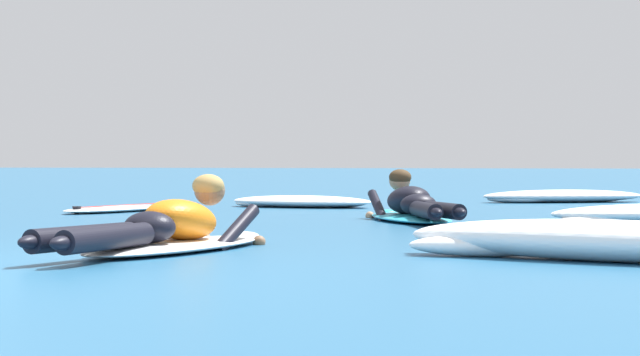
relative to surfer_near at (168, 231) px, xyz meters
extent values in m
plane|color=#235B84|center=(-1.08, 8.08, -0.14)|extent=(120.00, 120.00, 0.00)
ellipsoid|color=white|center=(0.03, 0.12, -0.10)|extent=(1.01, 2.12, 0.07)
ellipsoid|color=white|center=(0.23, 1.06, -0.09)|extent=(0.25, 0.24, 0.06)
ellipsoid|color=orange|center=(0.04, 0.16, 0.06)|extent=(0.53, 0.74, 0.35)
ellipsoid|color=black|center=(-0.05, -0.22, 0.03)|extent=(0.39, 0.35, 0.20)
cylinder|color=black|center=(-0.26, -0.80, 0.00)|extent=(0.39, 0.93, 0.14)
ellipsoid|color=black|center=(-0.38, -1.25, 0.00)|extent=(0.14, 0.24, 0.08)
cylinder|color=black|center=(-0.10, -0.84, 0.00)|extent=(0.28, 0.94, 0.14)
ellipsoid|color=black|center=(-0.18, -1.30, 0.00)|extent=(0.14, 0.24, 0.08)
cylinder|color=black|center=(-0.10, 0.57, -0.02)|extent=(0.21, 0.58, 0.33)
sphere|color=#8C6647|center=(-0.02, 0.94, -0.12)|extent=(0.09, 0.09, 0.09)
cylinder|color=black|center=(0.33, 0.46, -0.02)|extent=(0.21, 0.58, 0.33)
sphere|color=#8C6647|center=(0.40, 0.81, -0.12)|extent=(0.09, 0.09, 0.09)
sphere|color=#8C6647|center=(0.12, 0.55, 0.25)|extent=(0.21, 0.21, 0.21)
ellipsoid|color=#AD894C|center=(0.12, 0.53, 0.28)|extent=(0.26, 0.24, 0.16)
ellipsoid|color=#2DB2D1|center=(1.01, 4.34, -0.10)|extent=(1.29, 2.12, 0.07)
ellipsoid|color=#2DB2D1|center=(0.66, 5.24, -0.09)|extent=(0.27, 0.26, 0.06)
ellipsoid|color=black|center=(0.99, 4.39, 0.06)|extent=(0.60, 0.73, 0.34)
ellipsoid|color=black|center=(1.12, 4.04, 0.03)|extent=(0.42, 0.38, 0.20)
cylinder|color=black|center=(1.25, 3.48, 0.00)|extent=(0.39, 0.84, 0.14)
ellipsoid|color=black|center=(1.38, 3.08, 0.00)|extent=(0.17, 0.24, 0.08)
cylinder|color=black|center=(1.40, 3.54, 0.00)|extent=(0.48, 0.82, 0.14)
ellipsoid|color=black|center=(1.58, 3.16, 0.00)|extent=(0.17, 0.24, 0.08)
cylinder|color=black|center=(0.66, 4.63, -0.02)|extent=(0.30, 0.58, 0.34)
sphere|color=tan|center=(0.52, 4.99, -0.12)|extent=(0.09, 0.09, 0.09)
cylinder|color=black|center=(1.08, 4.77, -0.02)|extent=(0.30, 0.58, 0.34)
sphere|color=tan|center=(0.95, 5.11, -0.12)|extent=(0.09, 0.09, 0.09)
sphere|color=tan|center=(0.86, 4.73, 0.25)|extent=(0.21, 0.21, 0.21)
ellipsoid|color=#47331E|center=(0.86, 4.71, 0.28)|extent=(0.28, 0.27, 0.16)
ellipsoid|color=white|center=(-2.48, 5.91, -0.10)|extent=(1.00, 1.89, 0.07)
cube|color=red|center=(-2.48, 5.91, -0.06)|extent=(0.44, 1.49, 0.01)
cone|color=black|center=(-2.68, 5.21, -0.13)|extent=(0.12, 0.12, 0.16)
ellipsoid|color=white|center=(-0.74, 7.62, -0.07)|extent=(1.95, 1.23, 0.14)
ellipsoid|color=white|center=(-0.27, 7.64, -0.09)|extent=(0.68, 0.47, 0.10)
ellipsoid|color=white|center=(-1.28, 7.66, -0.10)|extent=(0.77, 0.65, 0.08)
ellipsoid|color=white|center=(2.37, 10.04, -0.05)|extent=(2.38, 1.59, 0.17)
ellipsoid|color=white|center=(2.85, 10.36, -0.08)|extent=(0.90, 0.70, 0.12)
ellipsoid|color=white|center=(1.78, 9.70, -0.09)|extent=(0.84, 0.44, 0.09)
ellipsoid|color=white|center=(2.86, 3.99, -0.08)|extent=(1.03, 0.70, 0.11)
ellipsoid|color=white|center=(2.74, -0.23, -0.02)|extent=(2.57, 1.42, 0.24)
ellipsoid|color=white|center=(2.00, 0.00, -0.07)|extent=(0.93, 0.29, 0.13)
camera|label=1|loc=(2.56, -8.02, 0.46)|focal=73.82mm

